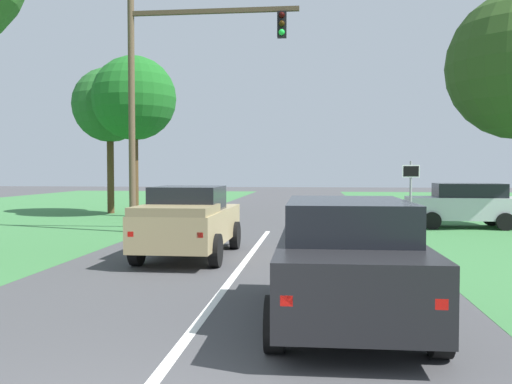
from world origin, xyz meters
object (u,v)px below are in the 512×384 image
object	(u,v)px
crossing_suv_far	(464,204)
extra_tree_1	(110,105)
extra_tree_2	(134,99)
red_suv_near	(348,258)
keep_moving_sign	(411,188)
pickup_truck_lead	(189,221)
traffic_light	(170,81)

from	to	relation	value
crossing_suv_far	extra_tree_1	bearing A→B (deg)	162.05
extra_tree_2	extra_tree_1	bearing A→B (deg)	138.06
red_suv_near	extra_tree_1	world-z (taller)	extra_tree_1
keep_moving_sign	extra_tree_1	xyz separation A→B (m)	(-14.12, 8.47, 4.05)
extra_tree_1	extra_tree_2	bearing A→B (deg)	-41.94
keep_moving_sign	crossing_suv_far	size ratio (longest dim) A/B	0.60
extra_tree_1	keep_moving_sign	bearing A→B (deg)	-30.96
pickup_truck_lead	crossing_suv_far	world-z (taller)	pickup_truck_lead
pickup_truck_lead	traffic_light	world-z (taller)	traffic_light
pickup_truck_lead	extra_tree_2	distance (m)	14.23
red_suv_near	extra_tree_1	xyz separation A→B (m)	(-11.29, 19.61, 4.74)
red_suv_near	pickup_truck_lead	bearing A→B (deg)	123.32
red_suv_near	crossing_suv_far	size ratio (longest dim) A/B	1.05
crossing_suv_far	extra_tree_1	xyz separation A→B (m)	(-16.75, 5.42, 4.79)
pickup_truck_lead	extra_tree_1	distance (m)	16.46
keep_moving_sign	red_suv_near	bearing A→B (deg)	-104.27
crossing_suv_far	traffic_light	bearing A→B (deg)	-165.12
pickup_truck_lead	extra_tree_1	xyz separation A→B (m)	(-7.51, 13.86, 4.75)
pickup_truck_lead	keep_moving_sign	size ratio (longest dim) A/B	1.88
traffic_light	keep_moving_sign	xyz separation A→B (m)	(8.60, -0.07, -3.86)
extra_tree_1	extra_tree_2	xyz separation A→B (m)	(1.91, -1.71, 0.11)
red_suv_near	pickup_truck_lead	distance (m)	6.89
keep_moving_sign	extra_tree_1	world-z (taller)	extra_tree_1
traffic_light	keep_moving_sign	distance (m)	9.43
keep_moving_sign	crossing_suv_far	world-z (taller)	keep_moving_sign
traffic_light	extra_tree_1	xyz separation A→B (m)	(-5.53, 8.41, 0.19)
pickup_truck_lead	extra_tree_2	size ratio (longest dim) A/B	0.62
pickup_truck_lead	traffic_light	xyz separation A→B (m)	(-1.98, 5.45, 4.56)
traffic_light	red_suv_near	bearing A→B (deg)	-62.77
pickup_truck_lead	crossing_suv_far	distance (m)	12.51
extra_tree_2	crossing_suv_far	bearing A→B (deg)	-14.04
extra_tree_1	extra_tree_2	size ratio (longest dim) A/B	0.97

